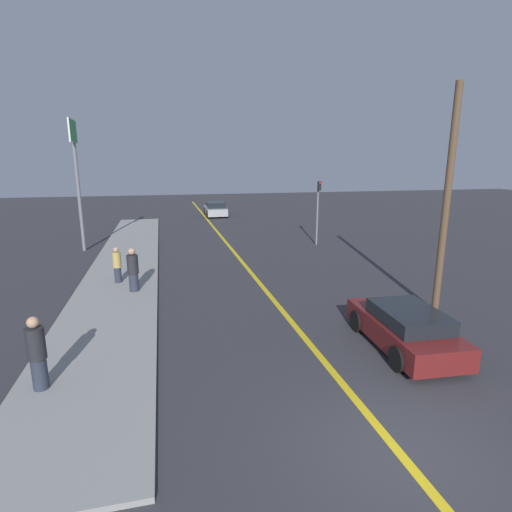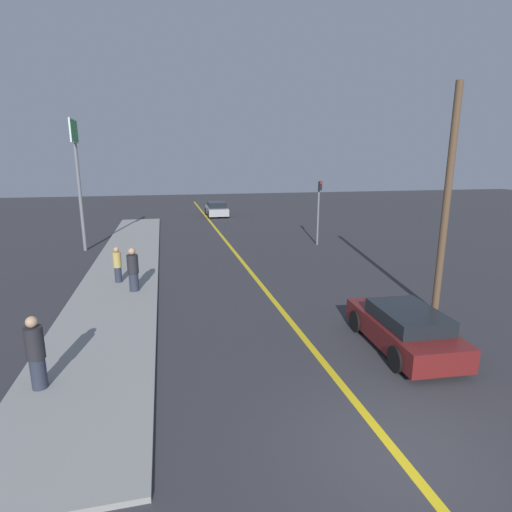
{
  "view_description": "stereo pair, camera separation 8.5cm",
  "coord_description": "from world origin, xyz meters",
  "px_view_note": "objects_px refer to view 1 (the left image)",
  "views": [
    {
      "loc": [
        -4.01,
        -5.39,
        5.21
      ],
      "look_at": [
        -0.28,
        10.37,
        1.36
      ],
      "focal_mm": 28.0,
      "sensor_mm": 36.0,
      "label": 1
    },
    {
      "loc": [
        -3.93,
        -5.41,
        5.21
      ],
      "look_at": [
        -0.28,
        10.37,
        1.36
      ],
      "focal_mm": 28.0,
      "sensor_mm": 36.0,
      "label": 2
    }
  ],
  "objects_px": {
    "pedestrian_near_curb": "(37,354)",
    "pedestrian_far_standing": "(117,265)",
    "traffic_light": "(318,206)",
    "car_near_right_lane": "(404,328)",
    "utility_pole": "(446,203)",
    "pedestrian_mid_group": "(133,270)",
    "car_ahead_center": "(215,209)",
    "roadside_sign": "(75,156)"
  },
  "relations": [
    {
      "from": "car_ahead_center",
      "to": "pedestrian_far_standing",
      "type": "relative_size",
      "value": 2.75
    },
    {
      "from": "car_near_right_lane",
      "to": "roadside_sign",
      "type": "distance_m",
      "value": 19.95
    },
    {
      "from": "car_near_right_lane",
      "to": "utility_pole",
      "type": "height_order",
      "value": "utility_pole"
    },
    {
      "from": "utility_pole",
      "to": "roadside_sign",
      "type": "bearing_deg",
      "value": 135.86
    },
    {
      "from": "utility_pole",
      "to": "pedestrian_far_standing",
      "type": "bearing_deg",
      "value": 152.41
    },
    {
      "from": "car_ahead_center",
      "to": "utility_pole",
      "type": "relative_size",
      "value": 0.55
    },
    {
      "from": "car_near_right_lane",
      "to": "car_ahead_center",
      "type": "distance_m",
      "value": 29.4
    },
    {
      "from": "pedestrian_near_curb",
      "to": "roadside_sign",
      "type": "xyz_separation_m",
      "value": [
        -1.73,
        15.91,
        4.53
      ]
    },
    {
      "from": "pedestrian_far_standing",
      "to": "traffic_light",
      "type": "bearing_deg",
      "value": 27.48
    },
    {
      "from": "traffic_light",
      "to": "car_ahead_center",
      "type": "bearing_deg",
      "value": 106.3
    },
    {
      "from": "traffic_light",
      "to": "utility_pole",
      "type": "distance_m",
      "value": 11.96
    },
    {
      "from": "pedestrian_near_curb",
      "to": "pedestrian_far_standing",
      "type": "height_order",
      "value": "pedestrian_near_curb"
    },
    {
      "from": "car_near_right_lane",
      "to": "car_ahead_center",
      "type": "relative_size",
      "value": 0.97
    },
    {
      "from": "pedestrian_mid_group",
      "to": "car_near_right_lane",
      "type": "bearing_deg",
      "value": -40.93
    },
    {
      "from": "traffic_light",
      "to": "roadside_sign",
      "type": "distance_m",
      "value": 14.59
    },
    {
      "from": "car_near_right_lane",
      "to": "pedestrian_near_curb",
      "type": "distance_m",
      "value": 9.46
    },
    {
      "from": "pedestrian_far_standing",
      "to": "traffic_light",
      "type": "height_order",
      "value": "traffic_light"
    },
    {
      "from": "car_ahead_center",
      "to": "roadside_sign",
      "type": "distance_m",
      "value": 17.4
    },
    {
      "from": "roadside_sign",
      "to": "utility_pole",
      "type": "relative_size",
      "value": 0.98
    },
    {
      "from": "pedestrian_far_standing",
      "to": "roadside_sign",
      "type": "relative_size",
      "value": 0.21
    },
    {
      "from": "pedestrian_mid_group",
      "to": "pedestrian_far_standing",
      "type": "xyz_separation_m",
      "value": [
        -0.74,
        1.4,
        -0.1
      ]
    },
    {
      "from": "pedestrian_mid_group",
      "to": "traffic_light",
      "type": "bearing_deg",
      "value": 34.43
    },
    {
      "from": "car_ahead_center",
      "to": "utility_pole",
      "type": "distance_m",
      "value": 27.61
    },
    {
      "from": "pedestrian_near_curb",
      "to": "traffic_light",
      "type": "distance_m",
      "value": 19.0
    },
    {
      "from": "pedestrian_mid_group",
      "to": "utility_pole",
      "type": "xyz_separation_m",
      "value": [
        10.53,
        -4.5,
        2.85
      ]
    },
    {
      "from": "utility_pole",
      "to": "car_near_right_lane",
      "type": "bearing_deg",
      "value": -140.57
    },
    {
      "from": "car_near_right_lane",
      "to": "roadside_sign",
      "type": "xyz_separation_m",
      "value": [
        -11.18,
        15.77,
        4.92
      ]
    },
    {
      "from": "car_near_right_lane",
      "to": "pedestrian_far_standing",
      "type": "relative_size",
      "value": 2.66
    },
    {
      "from": "car_ahead_center",
      "to": "pedestrian_mid_group",
      "type": "distance_m",
      "value": 23.48
    },
    {
      "from": "traffic_light",
      "to": "pedestrian_far_standing",
      "type": "bearing_deg",
      "value": -152.52
    },
    {
      "from": "pedestrian_near_curb",
      "to": "utility_pole",
      "type": "bearing_deg",
      "value": 11.13
    },
    {
      "from": "pedestrian_far_standing",
      "to": "roadside_sign",
      "type": "height_order",
      "value": "roadside_sign"
    },
    {
      "from": "pedestrian_far_standing",
      "to": "roadside_sign",
      "type": "xyz_separation_m",
      "value": [
        -2.65,
        7.62,
        4.63
      ]
    },
    {
      "from": "car_ahead_center",
      "to": "car_near_right_lane",
      "type": "bearing_deg",
      "value": -86.37
    },
    {
      "from": "pedestrian_mid_group",
      "to": "roadside_sign",
      "type": "xyz_separation_m",
      "value": [
        -3.39,
        9.02,
        4.53
      ]
    },
    {
      "from": "utility_pole",
      "to": "pedestrian_mid_group",
      "type": "bearing_deg",
      "value": 156.88
    },
    {
      "from": "pedestrian_near_curb",
      "to": "traffic_light",
      "type": "height_order",
      "value": "traffic_light"
    },
    {
      "from": "pedestrian_near_curb",
      "to": "pedestrian_far_standing",
      "type": "distance_m",
      "value": 8.34
    },
    {
      "from": "pedestrian_near_curb",
      "to": "pedestrian_far_standing",
      "type": "bearing_deg",
      "value": 83.65
    },
    {
      "from": "car_ahead_center",
      "to": "pedestrian_mid_group",
      "type": "height_order",
      "value": "pedestrian_mid_group"
    },
    {
      "from": "traffic_light",
      "to": "utility_pole",
      "type": "xyz_separation_m",
      "value": [
        -0.24,
        -11.88,
        1.37
      ]
    },
    {
      "from": "car_near_right_lane",
      "to": "roadside_sign",
      "type": "relative_size",
      "value": 0.55
    }
  ]
}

